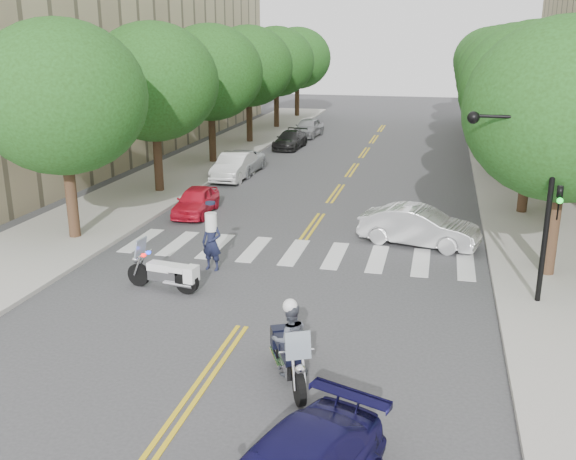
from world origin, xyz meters
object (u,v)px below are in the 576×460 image
(officer_standing, at_px, (212,243))
(convertible, at_px, (419,226))
(motorcycle_police, at_px, (289,345))
(motorcycle_parked, at_px, (168,274))

(officer_standing, height_order, convertible, officer_standing)
(motorcycle_police, relative_size, officer_standing, 1.24)
(officer_standing, xyz_separation_m, convertible, (6.80, 4.41, -0.23))
(motorcycle_parked, xyz_separation_m, convertible, (7.50, 6.52, 0.18))
(motorcycle_parked, bearing_deg, motorcycle_police, -124.17)
(motorcycle_police, distance_m, officer_standing, 7.90)
(motorcycle_parked, height_order, officer_standing, officer_standing)
(officer_standing, bearing_deg, convertible, 40.74)
(motorcycle_parked, bearing_deg, officer_standing, -10.43)
(motorcycle_parked, xyz_separation_m, officer_standing, (0.70, 2.11, 0.41))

